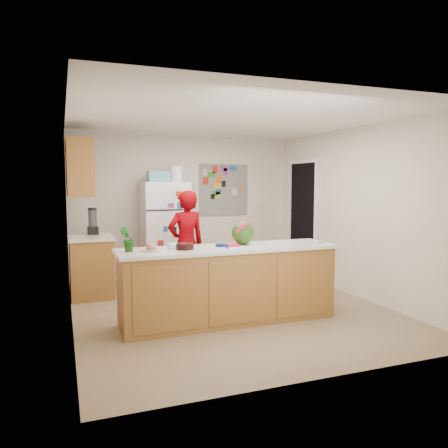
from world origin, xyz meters
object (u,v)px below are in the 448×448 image
object	(u,v)px
refrigerator	(165,232)
cherry_bowl	(185,246)
person	(186,244)
watermelon	(243,233)

from	to	relation	value
refrigerator	cherry_bowl	world-z (taller)	refrigerator
person	cherry_bowl	xyz separation A→B (m)	(-0.37, -1.30, 0.17)
person	watermelon	distance (m)	1.33
person	refrigerator	bearing A→B (deg)	-96.01
refrigerator	person	xyz separation A→B (m)	(0.07, -1.09, -0.06)
refrigerator	person	size ratio (longest dim) A/B	1.08
refrigerator	person	bearing A→B (deg)	-86.12
cherry_bowl	refrigerator	bearing A→B (deg)	82.87
person	watermelon	xyz separation A→B (m)	(0.38, -1.24, 0.29)
refrigerator	person	world-z (taller)	refrigerator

